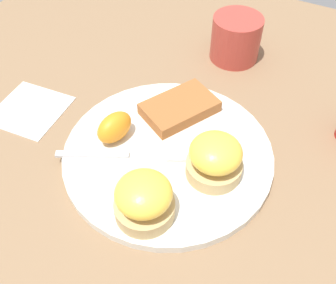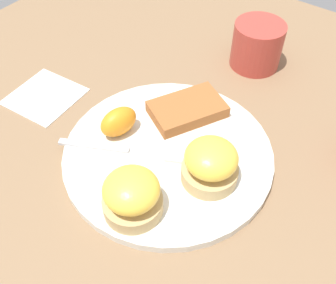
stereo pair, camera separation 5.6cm
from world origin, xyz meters
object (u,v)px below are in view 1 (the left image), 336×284
Objects in this scene: sandwich_benedict_left at (144,199)px; fork at (135,155)px; hashbrown_patty at (180,108)px; orange_wedge at (114,127)px; sandwich_benedict_right at (215,159)px; cup at (236,38)px.

fork is (0.08, 0.06, -0.03)m from sandwich_benedict_left.
fork is (-0.11, 0.02, -0.01)m from hashbrown_patty.
orange_wedge is (-0.09, 0.06, 0.01)m from hashbrown_patty.
fork is (-0.02, 0.11, -0.03)m from sandwich_benedict_right.
sandwich_benedict_left is 0.14m from orange_wedge.
sandwich_benedict_left is at bearing 152.59° from sandwich_benedict_right.
sandwich_benedict_left reaches higher than hashbrown_patty.
hashbrown_patty is (0.19, 0.04, -0.02)m from sandwich_benedict_left.
sandwich_benedict_right is (0.10, -0.05, 0.00)m from sandwich_benedict_left.
sandwich_benedict_right is at bearing -132.23° from hashbrown_patty.
cup is at bearing 15.52° from sandwich_benedict_right.
fork is at bearing 38.69° from sandwich_benedict_left.
fork is at bearing -112.49° from orange_wedge.
sandwich_benedict_right is 0.13m from hashbrown_patty.
cup is (0.29, -0.08, 0.01)m from orange_wedge.
cup is (0.20, -0.02, 0.02)m from hashbrown_patty.
sandwich_benedict_right is at bearing -77.59° from fork.
sandwich_benedict_right is 0.16m from orange_wedge.
hashbrown_patty is 0.96× the size of cup.
orange_wedge is 0.05m from fork.
sandwich_benedict_right is at bearing -164.48° from cup.
cup reaches higher than hashbrown_patty.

